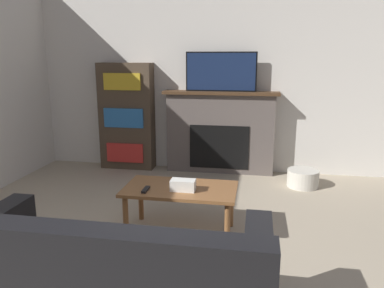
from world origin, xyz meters
name	(u,v)px	position (x,y,z in m)	size (l,w,h in m)	color
wall_back	(208,76)	(0.00, 4.24, 1.35)	(5.86, 0.06, 2.70)	silver
fireplace	(220,132)	(0.20, 4.10, 0.58)	(1.60, 0.28, 1.15)	#605651
tv	(221,72)	(0.20, 4.08, 1.41)	(0.96, 0.03, 0.53)	black
coffee_table	(180,193)	(0.04, 2.12, 0.39)	(1.03, 0.57, 0.45)	brown
tissue_box	(183,185)	(0.08, 2.05, 0.50)	(0.22, 0.12, 0.10)	white
remote_control	(146,189)	(-0.25, 1.98, 0.46)	(0.04, 0.15, 0.02)	black
bookshelf	(127,117)	(-1.16, 4.07, 0.76)	(0.78, 0.29, 1.53)	#4C3D2D
storage_basket	(303,178)	(1.31, 3.64, 0.11)	(0.39, 0.39, 0.22)	silver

